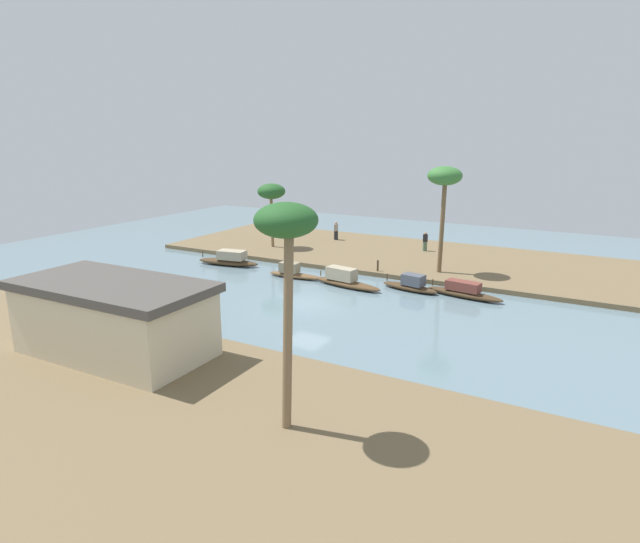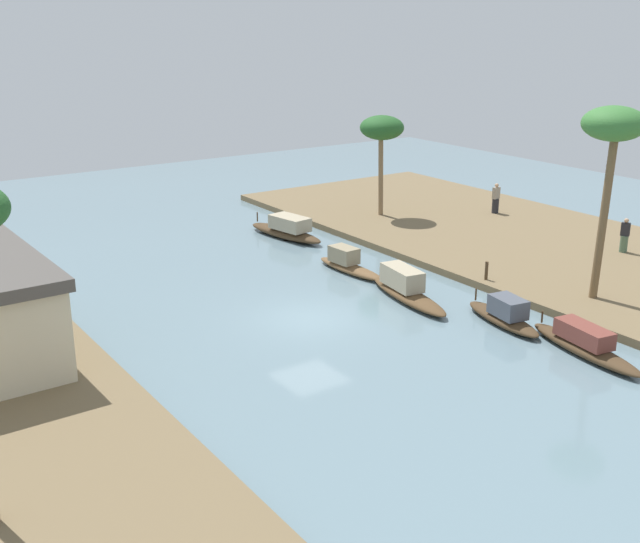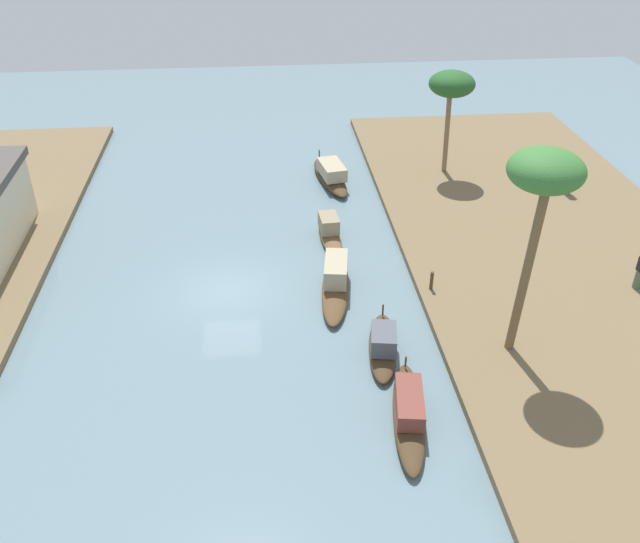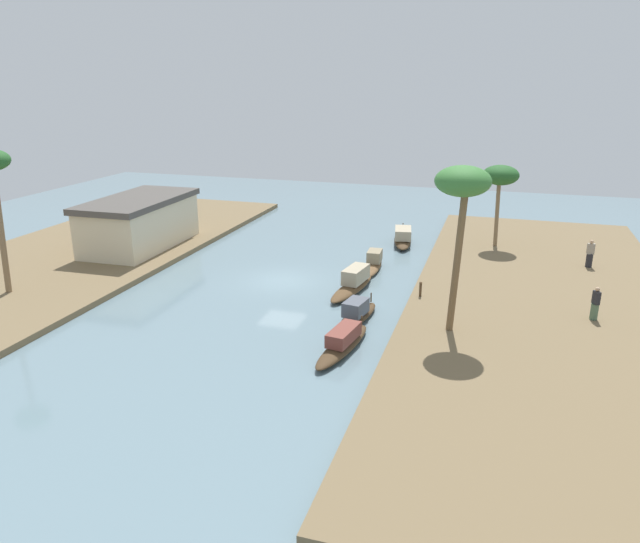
{
  "view_description": "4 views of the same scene",
  "coord_description": "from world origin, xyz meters",
  "px_view_note": "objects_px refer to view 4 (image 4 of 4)",
  "views": [
    {
      "loc": [
        -16.38,
        27.38,
        10.17
      ],
      "look_at": [
        1.41,
        -4.23,
        0.9
      ],
      "focal_mm": 30.32,
      "sensor_mm": 36.0,
      "label": 1
    },
    {
      "loc": [
        -23.91,
        15.85,
        11.21
      ],
      "look_at": [
        2.33,
        -2.09,
        0.92
      ],
      "focal_mm": 44.59,
      "sensor_mm": 36.0,
      "label": 2
    },
    {
      "loc": [
        -23.74,
        -1.61,
        15.75
      ],
      "look_at": [
        -0.04,
        -3.9,
        0.76
      ],
      "focal_mm": 37.75,
      "sensor_mm": 36.0,
      "label": 3
    },
    {
      "loc": [
        -31.41,
        -12.13,
        11.51
      ],
      "look_at": [
        0.03,
        -2.39,
        0.79
      ],
      "focal_mm": 33.37,
      "sensor_mm": 36.0,
      "label": 4
    }
  ],
  "objects_px": {
    "sampan_open_hull": "(353,283)",
    "mooring_post": "(420,289)",
    "sampan_foreground": "(374,263)",
    "sampan_midstream": "(403,238)",
    "sampan_with_red_awning": "(343,342)",
    "person_by_mooring": "(590,256)",
    "palm_tree_left_near": "(462,188)",
    "palm_tree_left_far": "(501,177)",
    "sampan_upstream_small": "(357,313)",
    "person_on_near_bank": "(595,306)",
    "riverside_building": "(140,222)"
  },
  "relations": [
    {
      "from": "person_by_mooring",
      "to": "palm_tree_left_far",
      "type": "height_order",
      "value": "palm_tree_left_far"
    },
    {
      "from": "sampan_with_red_awning",
      "to": "mooring_post",
      "type": "distance_m",
      "value": 7.44
    },
    {
      "from": "sampan_foreground",
      "to": "riverside_building",
      "type": "relative_size",
      "value": 0.46
    },
    {
      "from": "sampan_upstream_small",
      "to": "sampan_foreground",
      "type": "bearing_deg",
      "value": 16.32
    },
    {
      "from": "sampan_foreground",
      "to": "sampan_midstream",
      "type": "bearing_deg",
      "value": -10.32
    },
    {
      "from": "sampan_midstream",
      "to": "mooring_post",
      "type": "relative_size",
      "value": 6.66
    },
    {
      "from": "sampan_midstream",
      "to": "palm_tree_left_far",
      "type": "distance_m",
      "value": 7.96
    },
    {
      "from": "sampan_open_hull",
      "to": "sampan_with_red_awning",
      "type": "xyz_separation_m",
      "value": [
        -7.77,
        -1.48,
        -0.08
      ]
    },
    {
      "from": "sampan_open_hull",
      "to": "riverside_building",
      "type": "bearing_deg",
      "value": 86.01
    },
    {
      "from": "person_on_near_bank",
      "to": "riverside_building",
      "type": "distance_m",
      "value": 29.06
    },
    {
      "from": "sampan_open_hull",
      "to": "mooring_post",
      "type": "bearing_deg",
      "value": -92.05
    },
    {
      "from": "person_by_mooring",
      "to": "palm_tree_left_near",
      "type": "height_order",
      "value": "palm_tree_left_near"
    },
    {
      "from": "sampan_with_red_awning",
      "to": "palm_tree_left_far",
      "type": "bearing_deg",
      "value": -8.86
    },
    {
      "from": "sampan_upstream_small",
      "to": "sampan_open_hull",
      "type": "bearing_deg",
      "value": 25.85
    },
    {
      "from": "sampan_midstream",
      "to": "person_by_mooring",
      "type": "bearing_deg",
      "value": -114.32
    },
    {
      "from": "palm_tree_left_near",
      "to": "palm_tree_left_far",
      "type": "xyz_separation_m",
      "value": [
        15.8,
        -1.45,
        -1.83
      ]
    },
    {
      "from": "person_by_mooring",
      "to": "mooring_post",
      "type": "bearing_deg",
      "value": -142.95
    },
    {
      "from": "sampan_with_red_awning",
      "to": "palm_tree_left_near",
      "type": "xyz_separation_m",
      "value": [
        2.99,
        -4.47,
        6.62
      ]
    },
    {
      "from": "sampan_midstream",
      "to": "sampan_with_red_awning",
      "type": "distance_m",
      "value": 18.57
    },
    {
      "from": "palm_tree_left_near",
      "to": "person_on_near_bank",
      "type": "bearing_deg",
      "value": -62.83
    },
    {
      "from": "sampan_with_red_awning",
      "to": "sampan_upstream_small",
      "type": "bearing_deg",
      "value": 12.34
    },
    {
      "from": "sampan_with_red_awning",
      "to": "mooring_post",
      "type": "xyz_separation_m",
      "value": [
        7.03,
        -2.41,
        0.34
      ]
    },
    {
      "from": "sampan_with_red_awning",
      "to": "person_by_mooring",
      "type": "relative_size",
      "value": 2.99
    },
    {
      "from": "sampan_foreground",
      "to": "sampan_with_red_awning",
      "type": "relative_size",
      "value": 0.83
    },
    {
      "from": "sampan_with_red_awning",
      "to": "mooring_post",
      "type": "bearing_deg",
      "value": -10.28
    },
    {
      "from": "sampan_foreground",
      "to": "palm_tree_left_far",
      "type": "relative_size",
      "value": 0.76
    },
    {
      "from": "person_by_mooring",
      "to": "palm_tree_left_near",
      "type": "distance_m",
      "value": 15.52
    },
    {
      "from": "sampan_midstream",
      "to": "sampan_upstream_small",
      "type": "distance_m",
      "value": 15.08
    },
    {
      "from": "sampan_with_red_awning",
      "to": "palm_tree_left_near",
      "type": "relative_size",
      "value": 0.68
    },
    {
      "from": "sampan_midstream",
      "to": "palm_tree_left_far",
      "type": "bearing_deg",
      "value": -97.63
    },
    {
      "from": "sampan_upstream_small",
      "to": "riverside_building",
      "type": "bearing_deg",
      "value": 75.19
    },
    {
      "from": "sampan_upstream_small",
      "to": "riverside_building",
      "type": "distance_m",
      "value": 19.22
    },
    {
      "from": "sampan_open_hull",
      "to": "mooring_post",
      "type": "distance_m",
      "value": 3.96
    },
    {
      "from": "person_on_near_bank",
      "to": "person_by_mooring",
      "type": "xyz_separation_m",
      "value": [
        9.08,
        -0.74,
        0.03
      ]
    },
    {
      "from": "sampan_upstream_small",
      "to": "palm_tree_left_far",
      "type": "bearing_deg",
      "value": -12.32
    },
    {
      "from": "sampan_foreground",
      "to": "sampan_midstream",
      "type": "relative_size",
      "value": 0.8
    },
    {
      "from": "sampan_open_hull",
      "to": "palm_tree_left_far",
      "type": "distance_m",
      "value": 14.09
    },
    {
      "from": "sampan_foreground",
      "to": "mooring_post",
      "type": "bearing_deg",
      "value": -147.83
    },
    {
      "from": "sampan_foreground",
      "to": "mooring_post",
      "type": "height_order",
      "value": "mooring_post"
    },
    {
      "from": "sampan_with_red_awning",
      "to": "person_by_mooring",
      "type": "xyz_separation_m",
      "value": [
        15.38,
        -11.67,
        0.68
      ]
    },
    {
      "from": "sampan_midstream",
      "to": "sampan_with_red_awning",
      "type": "relative_size",
      "value": 1.04
    },
    {
      "from": "palm_tree_left_far",
      "to": "riverside_building",
      "type": "xyz_separation_m",
      "value": [
        -7.41,
        23.58,
        -3.12
      ]
    },
    {
      "from": "sampan_open_hull",
      "to": "person_by_mooring",
      "type": "bearing_deg",
      "value": -51.31
    },
    {
      "from": "sampan_open_hull",
      "to": "mooring_post",
      "type": "relative_size",
      "value": 6.67
    },
    {
      "from": "palm_tree_left_near",
      "to": "riverside_building",
      "type": "height_order",
      "value": "palm_tree_left_near"
    },
    {
      "from": "mooring_post",
      "to": "riverside_building",
      "type": "relative_size",
      "value": 0.09
    },
    {
      "from": "person_on_near_bank",
      "to": "palm_tree_left_far",
      "type": "distance_m",
      "value": 14.08
    },
    {
      "from": "sampan_with_red_awning",
      "to": "sampan_open_hull",
      "type": "bearing_deg",
      "value": 19.39
    },
    {
      "from": "sampan_midstream",
      "to": "sampan_upstream_small",
      "type": "xyz_separation_m",
      "value": [
        -15.08,
        -0.27,
        -0.06
      ]
    },
    {
      "from": "sampan_open_hull",
      "to": "sampan_midstream",
      "type": "bearing_deg",
      "value": 3.41
    }
  ]
}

